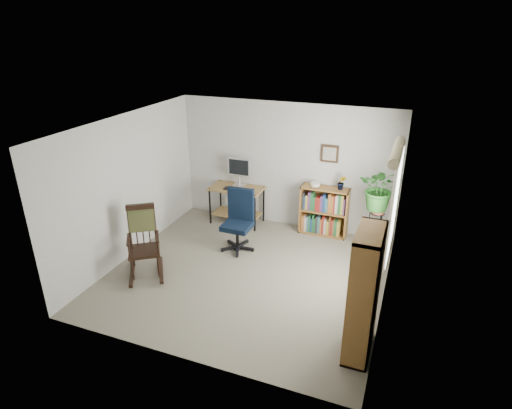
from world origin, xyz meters
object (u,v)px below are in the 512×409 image
at_px(desk, 237,205).
at_px(rocking_chair, 143,242).
at_px(office_chair, 237,221).
at_px(tall_bookshelf, 364,294).
at_px(low_bookshelf, 324,211).

relative_size(desk, rocking_chair, 0.90).
relative_size(office_chair, tall_bookshelf, 0.67).
bearing_deg(tall_bookshelf, low_bookshelf, 110.88).
xyz_separation_m(office_chair, rocking_chair, (-1.05, -1.25, 0.02)).
height_order(office_chair, low_bookshelf, office_chair).
bearing_deg(desk, tall_bookshelf, -44.67).
distance_m(office_chair, tall_bookshelf, 2.98).
xyz_separation_m(rocking_chair, tall_bookshelf, (3.42, -0.53, 0.25)).
bearing_deg(office_chair, tall_bookshelf, -40.54).
distance_m(desk, office_chair, 1.13).
xyz_separation_m(desk, low_bookshelf, (1.72, 0.12, 0.10)).
relative_size(rocking_chair, tall_bookshelf, 0.70).
height_order(desk, rocking_chair, rocking_chair).
bearing_deg(desk, rocking_chair, -104.74).
xyz_separation_m(low_bookshelf, tall_bookshelf, (1.11, -2.91, 0.35)).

